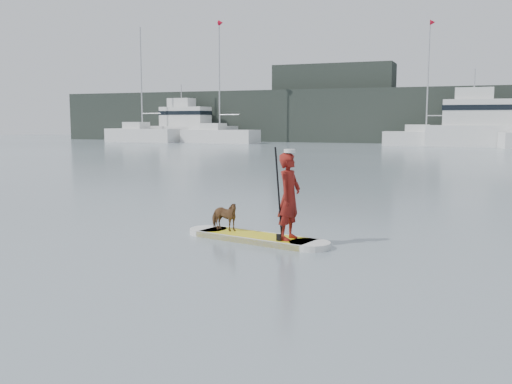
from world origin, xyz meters
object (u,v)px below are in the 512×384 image
(sailboat_a, at_px, (142,134))
(sailboat_d, at_px, (425,137))
(paddleboard, at_px, (256,238))
(paddler, at_px, (289,196))
(motor_yacht_a, at_px, (487,125))
(dog, at_px, (224,216))
(motor_yacht_b, at_px, (190,126))
(sailboat_b, at_px, (219,135))

(sailboat_a, distance_m, sailboat_d, 31.73)
(sailboat_a, bearing_deg, paddleboard, -50.20)
(paddler, bearing_deg, motor_yacht_a, 2.59)
(dog, distance_m, motor_yacht_a, 48.58)
(dog, relative_size, motor_yacht_b, 0.07)
(paddler, distance_m, motor_yacht_b, 57.61)
(dog, bearing_deg, sailboat_b, 37.60)
(sailboat_b, xyz_separation_m, motor_yacht_a, (27.63, 1.18, 1.15))
(dog, relative_size, sailboat_b, 0.05)
(sailboat_a, relative_size, motor_yacht_a, 1.05)
(paddler, height_order, motor_yacht_a, motor_yacht_a)
(paddler, distance_m, sailboat_d, 48.68)
(paddler, relative_size, dog, 2.33)
(sailboat_b, height_order, sailboat_d, sailboat_b)
(motor_yacht_b, bearing_deg, paddler, -57.10)
(paddler, bearing_deg, motor_yacht_b, 37.18)
(sailboat_b, distance_m, motor_yacht_a, 27.68)
(sailboat_a, distance_m, motor_yacht_b, 5.63)
(dog, bearing_deg, paddler, -90.49)
(sailboat_b, relative_size, sailboat_d, 1.09)
(paddleboard, bearing_deg, sailboat_d, 104.01)
(dog, bearing_deg, motor_yacht_b, 41.15)
(sailboat_a, xyz_separation_m, sailboat_d, (31.69, 1.70, -0.04))
(sailboat_b, height_order, motor_yacht_b, sailboat_b)
(sailboat_a, xyz_separation_m, sailboat_b, (9.71, 0.45, 0.01))
(motor_yacht_b, bearing_deg, sailboat_a, -143.73)
(paddler, xyz_separation_m, sailboat_a, (-33.26, 46.95, -0.06))
(paddleboard, height_order, dog, dog)
(sailboat_a, xyz_separation_m, motor_yacht_a, (37.34, 1.63, 1.16))
(sailboat_b, bearing_deg, paddler, -55.69)
(paddler, distance_m, motor_yacht_a, 48.77)
(dog, xyz_separation_m, motor_yacht_a, (5.65, 48.22, 1.64))
(paddleboard, relative_size, sailboat_d, 0.27)
(dog, height_order, sailboat_b, sailboat_b)
(sailboat_b, height_order, motor_yacht_a, sailboat_b)
(motor_yacht_a, distance_m, motor_yacht_b, 32.73)
(dog, height_order, motor_yacht_a, motor_yacht_a)
(sailboat_a, bearing_deg, dog, -50.76)
(paddleboard, relative_size, paddler, 1.91)
(paddleboard, relative_size, sailboat_a, 0.25)
(sailboat_d, bearing_deg, paddler, -91.04)
(sailboat_b, distance_m, motor_yacht_b, 5.77)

